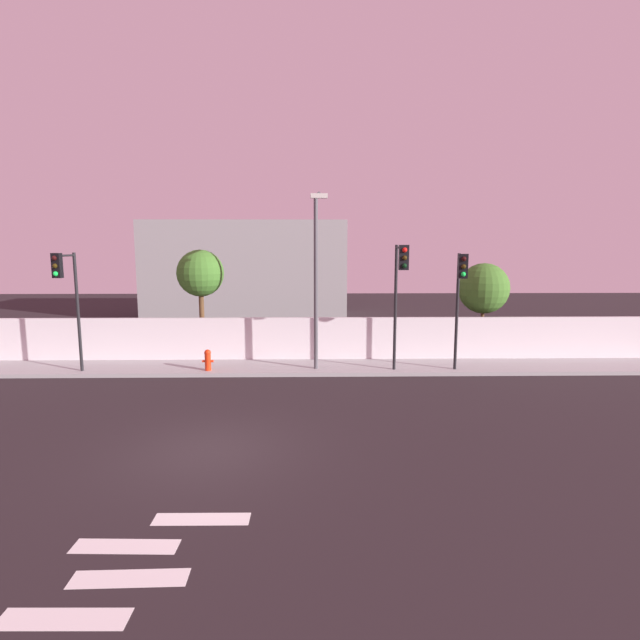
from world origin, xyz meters
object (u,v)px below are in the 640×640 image
object	(u,v)px
traffic_light_center	(67,287)
roadside_tree_midleft	(484,289)
traffic_light_left	(400,281)
traffic_light_right	(460,287)
street_lamp_curbside	(316,269)
roadside_tree_leftmost	(200,274)
fire_hydrant	(208,359)

from	to	relation	value
traffic_light_center	roadside_tree_midleft	xyz separation A→B (m)	(16.80, 3.39, -0.40)
traffic_light_left	traffic_light_right	bearing A→B (deg)	3.68
traffic_light_left	traffic_light_center	distance (m)	12.43
street_lamp_curbside	traffic_light_left	bearing A→B (deg)	-12.07
traffic_light_left	street_lamp_curbside	bearing A→B (deg)	167.93
traffic_light_center	roadside_tree_midleft	distance (m)	17.15
traffic_light_center	roadside_tree_leftmost	size ratio (longest dim) A/B	0.95
traffic_light_left	roadside_tree_leftmost	bearing A→B (deg)	156.61
traffic_light_left	street_lamp_curbside	distance (m)	3.21
fire_hydrant	traffic_light_left	bearing A→B (deg)	-5.07
street_lamp_curbside	roadside_tree_midleft	size ratio (longest dim) A/B	1.59
traffic_light_left	roadside_tree_midleft	distance (m)	5.66
traffic_light_right	traffic_light_center	bearing A→B (deg)	-179.98
fire_hydrant	traffic_light_right	bearing A→B (deg)	-2.97
street_lamp_curbside	roadside_tree_leftmost	world-z (taller)	street_lamp_curbside
street_lamp_curbside	roadside_tree_midleft	distance (m)	8.09
traffic_light_center	roadside_tree_midleft	bearing A→B (deg)	11.40
street_lamp_curbside	fire_hydrant	bearing A→B (deg)	-179.85
street_lamp_curbside	roadside_tree_leftmost	xyz separation A→B (m)	(-5.05, 2.87, -0.35)
traffic_light_left	fire_hydrant	size ratio (longest dim) A/B	5.84
roadside_tree_leftmost	traffic_light_center	bearing A→B (deg)	-141.49
roadside_tree_leftmost	roadside_tree_midleft	size ratio (longest dim) A/B	1.14
traffic_light_center	traffic_light_right	size ratio (longest dim) A/B	1.01
street_lamp_curbside	fire_hydrant	xyz separation A→B (m)	(-4.27, -0.01, -3.52)
traffic_light_center	street_lamp_curbside	xyz separation A→B (m)	(9.31, 0.52, 0.61)
roadside_tree_leftmost	roadside_tree_midleft	distance (m)	12.57
traffic_light_right	roadside_tree_midleft	xyz separation A→B (m)	(2.05, 3.38, -0.38)
roadside_tree_leftmost	traffic_light_left	bearing A→B (deg)	-23.39
traffic_light_right	traffic_light_left	bearing A→B (deg)	-176.32
fire_hydrant	roadside_tree_leftmost	size ratio (longest dim) A/B	0.17
street_lamp_curbside	traffic_light_right	bearing A→B (deg)	-5.41
street_lamp_curbside	fire_hydrant	world-z (taller)	street_lamp_curbside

